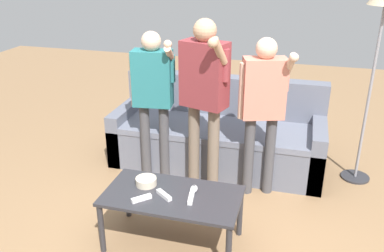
{
  "coord_description": "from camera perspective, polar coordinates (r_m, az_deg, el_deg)",
  "views": [
    {
      "loc": [
        0.69,
        -2.53,
        2.14
      ],
      "look_at": [
        -0.14,
        0.47,
        0.81
      ],
      "focal_mm": 38.74,
      "sensor_mm": 36.0,
      "label": 1
    }
  ],
  "objects": [
    {
      "name": "snack_bowl",
      "position": [
        3.28,
        -6.33,
        -7.58
      ],
      "size": [
        0.16,
        0.16,
        0.06
      ],
      "primitive_type": "cylinder",
      "color": "beige",
      "rests_on": "coffee_table"
    },
    {
      "name": "game_remote_wand_spare",
      "position": [
        3.11,
        -6.98,
        -9.87
      ],
      "size": [
        0.13,
        0.13,
        0.03
      ],
      "color": "white",
      "rests_on": "coffee_table"
    },
    {
      "name": "player_right",
      "position": [
        3.68,
        9.75,
        3.52
      ],
      "size": [
        0.48,
        0.31,
        1.48
      ],
      "color": "#47474C",
      "rests_on": "ground"
    },
    {
      "name": "player_left",
      "position": [
        3.93,
        -5.4,
        5.04
      ],
      "size": [
        0.45,
        0.29,
        1.47
      ],
      "color": "#47474C",
      "rests_on": "ground"
    },
    {
      "name": "game_remote_wand_far",
      "position": [
        3.13,
        -3.87,
        -9.45
      ],
      "size": [
        0.15,
        0.13,
        0.03
      ],
      "color": "white",
      "rests_on": "coffee_table"
    },
    {
      "name": "ground_plane",
      "position": [
        3.38,
        0.15,
        -16.12
      ],
      "size": [
        12.0,
        12.0,
        0.0
      ],
      "primitive_type": "plane",
      "color": "#93704C"
    },
    {
      "name": "player_center",
      "position": [
        3.66,
        1.68,
        5.29
      ],
      "size": [
        0.46,
        0.47,
        1.62
      ],
      "color": "#756656",
      "rests_on": "ground"
    },
    {
      "name": "floor_lamp",
      "position": [
        4.06,
        24.91,
        14.04
      ],
      "size": [
        0.31,
        0.31,
        1.93
      ],
      "color": "#2D2D33",
      "rests_on": "ground"
    },
    {
      "name": "game_remote_nunchuk",
      "position": [
        3.18,
        0.26,
        -8.66
      ],
      "size": [
        0.06,
        0.09,
        0.05
      ],
      "color": "white",
      "rests_on": "coffee_table"
    },
    {
      "name": "game_remote_wand_near",
      "position": [
        3.09,
        -0.13,
        -9.86
      ],
      "size": [
        0.06,
        0.16,
        0.03
      ],
      "color": "white",
      "rests_on": "coffee_table"
    },
    {
      "name": "couch",
      "position": [
        4.45,
        3.65,
        -1.34
      ],
      "size": [
        2.18,
        0.84,
        0.89
      ],
      "color": "slate",
      "rests_on": "ground"
    },
    {
      "name": "coffee_table",
      "position": [
        3.19,
        -2.73,
        -10.23
      ],
      "size": [
        1.04,
        0.55,
        0.44
      ],
      "color": "#2D2D33",
      "rests_on": "ground"
    }
  ]
}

